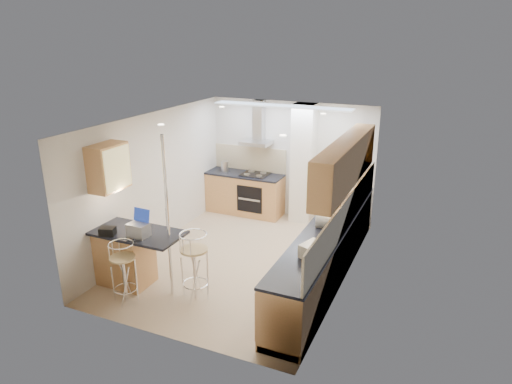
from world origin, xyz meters
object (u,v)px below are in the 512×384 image
at_px(bread_bin, 314,250).
at_px(microwave, 329,215).
at_px(bar_stool_near, 124,272).
at_px(bar_stool_end, 195,266).
at_px(laptop, 139,230).

bearing_deg(bread_bin, microwave, 115.16).
bearing_deg(bread_bin, bar_stool_near, -143.89).
height_order(bar_stool_end, bread_bin, bread_bin).
height_order(laptop, bar_stool_near, laptop).
height_order(bar_stool_near, bread_bin, bread_bin).
bearing_deg(bar_stool_end, bar_stool_near, 135.94).
relative_size(microwave, bar_stool_near, 0.53).
xyz_separation_m(laptop, bar_stool_near, (-0.07, -0.33, -0.56)).
distance_m(bar_stool_near, bread_bin, 2.80).
bearing_deg(microwave, bar_stool_end, 124.60).
distance_m(bar_stool_near, bar_stool_end, 1.04).
xyz_separation_m(bar_stool_near, bread_bin, (2.64, 0.79, 0.53)).
height_order(bar_stool_near, bar_stool_end, bar_stool_end).
bearing_deg(bar_stool_end, laptop, 118.49).
xyz_separation_m(bar_stool_near, bar_stool_end, (0.90, 0.51, 0.05)).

